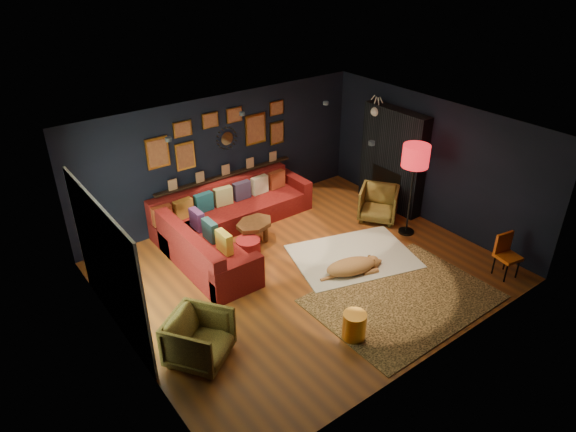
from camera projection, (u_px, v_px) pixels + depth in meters
floor at (305, 271)px, 9.27m from camera, size 6.50×6.50×0.00m
room_walls at (307, 192)px, 8.49m from camera, size 6.50×6.50×6.50m
sectional at (223, 226)px, 10.05m from camera, size 3.41×2.69×0.86m
ledge at (226, 175)px, 10.69m from camera, size 3.20×0.12×0.04m
gallery_wall at (222, 135)px, 10.28m from camera, size 3.15×0.04×1.02m
sunburst_mirror at (227, 138)px, 10.40m from camera, size 0.47×0.16×0.47m
fireplace at (392, 163)px, 11.02m from camera, size 0.31×1.60×2.20m
deer_head at (381, 110)px, 10.90m from camera, size 0.50×0.28×0.45m
sliding_door at (108, 267)px, 7.46m from camera, size 0.06×2.80×2.20m
ceiling_spots at (278, 123)px, 8.58m from camera, size 3.30×2.50×0.06m
shag_rug at (353, 257)px, 9.65m from camera, size 2.57×2.16×0.03m
leopard_rug at (403, 299)px, 8.55m from camera, size 2.97×2.13×0.02m
coffee_table at (255, 226)px, 9.99m from camera, size 0.94×0.79×0.41m
pouf at (248, 247)px, 9.64m from camera, size 0.46×0.46×0.30m
armchair_left at (199, 337)px, 7.17m from camera, size 1.08×1.07×0.82m
armchair_right at (379, 202)px, 10.78m from camera, size 1.03×1.04×0.78m
gold_stool at (354, 326)px, 7.64m from camera, size 0.36×0.36×0.45m
orange_chair at (506, 252)px, 8.98m from camera, size 0.44×0.44×0.80m
floor_lamp at (415, 159)px, 9.68m from camera, size 0.52×0.52×1.89m
dog at (351, 264)px, 9.08m from camera, size 1.40×0.96×0.40m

